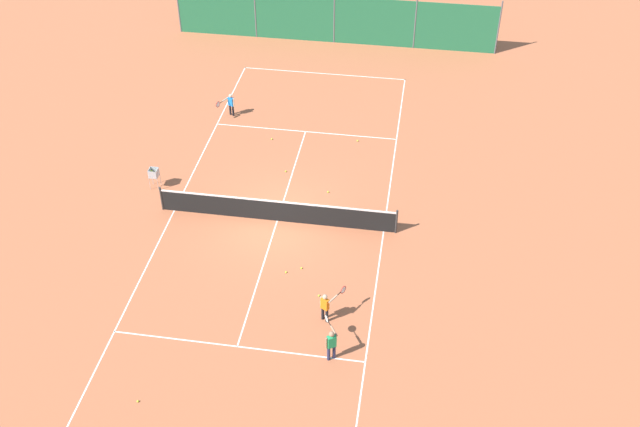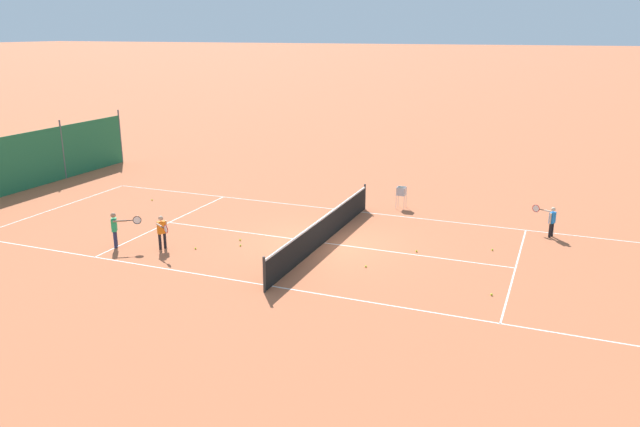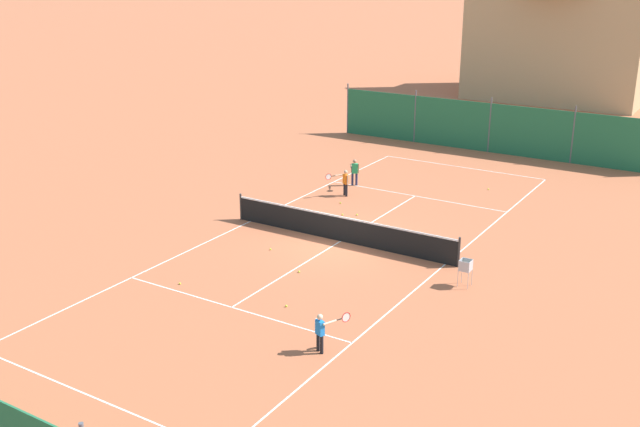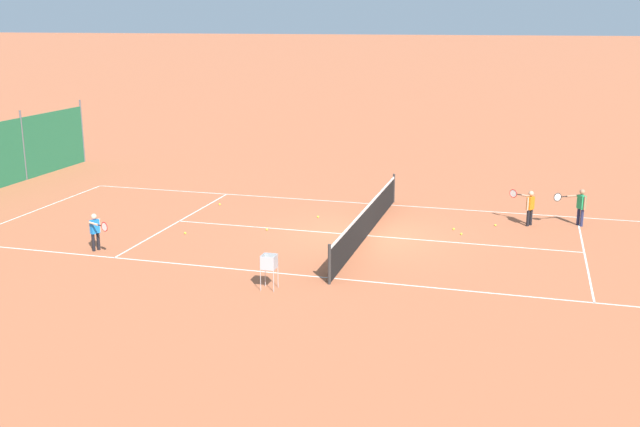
{
  "view_description": "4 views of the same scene",
  "coord_description": "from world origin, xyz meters",
  "px_view_note": "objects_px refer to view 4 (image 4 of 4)",
  "views": [
    {
      "loc": [
        -5.07,
        21.68,
        18.22
      ],
      "look_at": [
        -1.72,
        0.37,
        0.86
      ],
      "focal_mm": 42.0,
      "sensor_mm": 36.0,
      "label": 1
    },
    {
      "loc": [
        -19.02,
        -7.5,
        7.11
      ],
      "look_at": [
        0.35,
        0.29,
        0.94
      ],
      "focal_mm": 35.0,
      "sensor_mm": 36.0,
      "label": 2
    },
    {
      "loc": [
        12.78,
        -22.04,
        9.84
      ],
      "look_at": [
        -0.12,
        -1.24,
        1.41
      ],
      "focal_mm": 42.0,
      "sensor_mm": 36.0,
      "label": 3
    },
    {
      "loc": [
        21.87,
        4.62,
        6.53
      ],
      "look_at": [
        0.59,
        -1.36,
        0.77
      ],
      "focal_mm": 42.0,
      "sensor_mm": 36.0,
      "label": 4
    }
  ],
  "objects_px": {
    "tennis_ball_near_corner": "(454,229)",
    "tennis_ball_mid_court": "(495,225)",
    "player_far_service": "(96,229)",
    "ball_hopper": "(269,264)",
    "tennis_net": "(367,220)",
    "player_near_baseline": "(529,205)",
    "player_near_service": "(580,204)",
    "tennis_ball_by_net_right": "(461,234)",
    "tennis_ball_alley_left": "(318,217)",
    "tennis_ball_alley_right": "(267,229)",
    "tennis_ball_far_corner": "(220,204)",
    "tennis_ball_service_box": "(185,233)"
  },
  "relations": [
    {
      "from": "tennis_ball_near_corner",
      "to": "player_near_baseline",
      "type": "bearing_deg",
      "value": 118.38
    },
    {
      "from": "tennis_ball_by_net_right",
      "to": "tennis_ball_far_corner",
      "type": "distance_m",
      "value": 8.91
    },
    {
      "from": "player_near_service",
      "to": "player_near_baseline",
      "type": "xyz_separation_m",
      "value": [
        0.39,
        -1.58,
        -0.03
      ]
    },
    {
      "from": "tennis_ball_alley_right",
      "to": "ball_hopper",
      "type": "distance_m",
      "value": 5.39
    },
    {
      "from": "tennis_ball_alley_right",
      "to": "tennis_ball_far_corner",
      "type": "height_order",
      "value": "same"
    },
    {
      "from": "tennis_ball_by_net_right",
      "to": "ball_hopper",
      "type": "relative_size",
      "value": 0.07
    },
    {
      "from": "ball_hopper",
      "to": "tennis_ball_alley_left",
      "type": "bearing_deg",
      "value": -174.08
    },
    {
      "from": "tennis_ball_near_corner",
      "to": "ball_hopper",
      "type": "distance_m",
      "value": 7.75
    },
    {
      "from": "tennis_net",
      "to": "tennis_ball_near_corner",
      "type": "relative_size",
      "value": 139.09
    },
    {
      "from": "tennis_ball_near_corner",
      "to": "player_far_service",
      "type": "bearing_deg",
      "value": -62.63
    },
    {
      "from": "player_near_baseline",
      "to": "tennis_ball_service_box",
      "type": "bearing_deg",
      "value": -68.89
    },
    {
      "from": "tennis_net",
      "to": "tennis_ball_mid_court",
      "type": "xyz_separation_m",
      "value": [
        -2.22,
        3.78,
        -0.47
      ]
    },
    {
      "from": "player_near_baseline",
      "to": "tennis_ball_near_corner",
      "type": "height_order",
      "value": "player_near_baseline"
    },
    {
      "from": "tennis_ball_near_corner",
      "to": "tennis_ball_mid_court",
      "type": "distance_m",
      "value": 1.51
    },
    {
      "from": "tennis_ball_service_box",
      "to": "tennis_net",
      "type": "bearing_deg",
      "value": 103.87
    },
    {
      "from": "tennis_net",
      "to": "tennis_ball_by_net_right",
      "type": "bearing_deg",
      "value": 107.53
    },
    {
      "from": "tennis_ball_alley_left",
      "to": "player_near_baseline",
      "type": "bearing_deg",
      "value": 97.87
    },
    {
      "from": "tennis_ball_by_net_right",
      "to": "tennis_ball_near_corner",
      "type": "height_order",
      "value": "same"
    },
    {
      "from": "tennis_ball_by_net_right",
      "to": "player_near_service",
      "type": "bearing_deg",
      "value": 120.82
    },
    {
      "from": "player_near_baseline",
      "to": "ball_hopper",
      "type": "distance_m",
      "value": 10.02
    },
    {
      "from": "player_near_baseline",
      "to": "tennis_ball_near_corner",
      "type": "relative_size",
      "value": 17.53
    },
    {
      "from": "player_near_service",
      "to": "ball_hopper",
      "type": "bearing_deg",
      "value": -42.83
    },
    {
      "from": "tennis_ball_service_box",
      "to": "tennis_ball_alley_left",
      "type": "height_order",
      "value": "same"
    },
    {
      "from": "player_far_service",
      "to": "tennis_ball_far_corner",
      "type": "bearing_deg",
      "value": 168.33
    },
    {
      "from": "player_near_service",
      "to": "tennis_ball_alley_right",
      "type": "distance_m",
      "value": 10.15
    },
    {
      "from": "player_near_service",
      "to": "tennis_ball_far_corner",
      "type": "bearing_deg",
      "value": -87.22
    },
    {
      "from": "tennis_ball_service_box",
      "to": "tennis_ball_mid_court",
      "type": "relative_size",
      "value": 1.0
    },
    {
      "from": "player_far_service",
      "to": "ball_hopper",
      "type": "relative_size",
      "value": 1.24
    },
    {
      "from": "tennis_ball_by_net_right",
      "to": "player_far_service",
      "type": "bearing_deg",
      "value": -65.66
    },
    {
      "from": "tennis_net",
      "to": "tennis_ball_alley_left",
      "type": "relative_size",
      "value": 139.09
    },
    {
      "from": "player_near_service",
      "to": "tennis_ball_near_corner",
      "type": "bearing_deg",
      "value": -67.19
    },
    {
      "from": "player_far_service",
      "to": "ball_hopper",
      "type": "xyz_separation_m",
      "value": [
        1.65,
        5.88,
        0.01
      ]
    },
    {
      "from": "tennis_net",
      "to": "tennis_ball_far_corner",
      "type": "distance_m",
      "value": 6.46
    },
    {
      "from": "tennis_ball_alley_right",
      "to": "ball_hopper",
      "type": "relative_size",
      "value": 0.07
    },
    {
      "from": "tennis_ball_alley_left",
      "to": "tennis_ball_near_corner",
      "type": "distance_m",
      "value": 4.59
    },
    {
      "from": "tennis_ball_service_box",
      "to": "tennis_ball_near_corner",
      "type": "relative_size",
      "value": 1.0
    },
    {
      "from": "tennis_net",
      "to": "player_near_baseline",
      "type": "distance_m",
      "value": 5.46
    },
    {
      "from": "tennis_ball_alley_left",
      "to": "ball_hopper",
      "type": "height_order",
      "value": "ball_hopper"
    },
    {
      "from": "player_near_service",
      "to": "tennis_ball_near_corner",
      "type": "relative_size",
      "value": 18.4
    },
    {
      "from": "tennis_ball_alley_right",
      "to": "tennis_ball_mid_court",
      "type": "relative_size",
      "value": 1.0
    },
    {
      "from": "tennis_net",
      "to": "player_far_service",
      "type": "height_order",
      "value": "player_far_service"
    },
    {
      "from": "ball_hopper",
      "to": "tennis_net",
      "type": "bearing_deg",
      "value": 165.82
    },
    {
      "from": "player_near_service",
      "to": "tennis_ball_near_corner",
      "type": "xyz_separation_m",
      "value": [
        1.62,
        -3.85,
        -0.68
      ]
    },
    {
      "from": "player_near_service",
      "to": "tennis_ball_alley_right",
      "type": "bearing_deg",
      "value": -70.98
    },
    {
      "from": "tennis_ball_alley_right",
      "to": "ball_hopper",
      "type": "height_order",
      "value": "ball_hopper"
    },
    {
      "from": "player_near_baseline",
      "to": "tennis_ball_by_net_right",
      "type": "height_order",
      "value": "player_near_baseline"
    },
    {
      "from": "tennis_ball_mid_court",
      "to": "ball_hopper",
      "type": "xyz_separation_m",
      "value": [
        7.53,
        -5.12,
        0.62
      ]
    },
    {
      "from": "player_near_baseline",
      "to": "tennis_ball_alley_left",
      "type": "bearing_deg",
      "value": -82.13
    },
    {
      "from": "tennis_ball_far_corner",
      "to": "player_far_service",
      "type": "bearing_deg",
      "value": -11.67
    },
    {
      "from": "player_far_service",
      "to": "tennis_ball_mid_court",
      "type": "distance_m",
      "value": 12.49
    }
  ]
}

